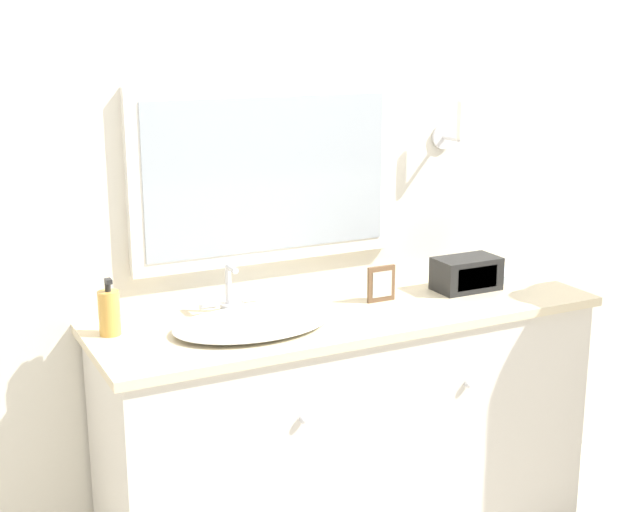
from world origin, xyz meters
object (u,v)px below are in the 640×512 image
(soap_bottle, at_px, (109,312))
(picture_frame, at_px, (381,284))
(appliance_box, at_px, (467,274))
(sink_basin, at_px, (250,322))

(soap_bottle, xyz_separation_m, picture_frame, (0.92, -0.08, -0.01))
(appliance_box, relative_size, picture_frame, 1.85)
(soap_bottle, bearing_deg, picture_frame, -4.88)
(sink_basin, bearing_deg, soap_bottle, 161.21)
(appliance_box, distance_m, picture_frame, 0.35)
(sink_basin, xyz_separation_m, appliance_box, (0.86, 0.04, 0.04))
(sink_basin, xyz_separation_m, picture_frame, (0.51, 0.06, 0.04))
(soap_bottle, relative_size, appliance_box, 0.78)
(picture_frame, bearing_deg, soap_bottle, 175.12)
(soap_bottle, distance_m, appliance_box, 1.27)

